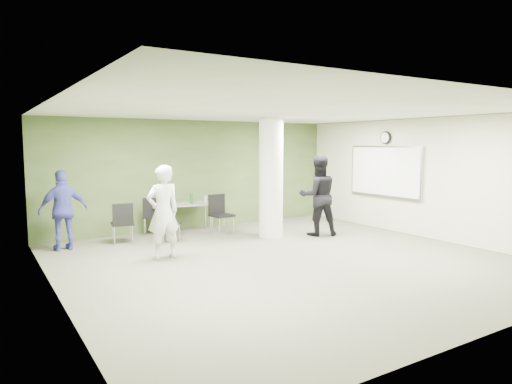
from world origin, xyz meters
TOP-DOWN VIEW (x-y plane):
  - floor at (0.00, 0.00)m, footprint 8.00×8.00m
  - ceiling at (0.00, 0.00)m, footprint 8.00×8.00m
  - wall_back at (0.00, 4.00)m, footprint 8.00×2.80m
  - wall_left at (-4.00, 0.00)m, footprint 0.02×8.00m
  - wall_right_cream at (4.00, 0.00)m, footprint 0.02×8.00m
  - column at (1.00, 2.00)m, footprint 0.56×0.56m
  - whiteboard at (3.92, 1.20)m, footprint 0.05×2.30m
  - wall_clock at (3.92, 1.20)m, footprint 0.06×0.32m
  - folding_table at (-0.60, 3.54)m, footprint 1.61×0.86m
  - wastebasket at (-1.29, 2.80)m, footprint 0.26×0.26m
  - chair_back_left at (-2.22, 3.02)m, footprint 0.52×0.52m
  - chair_back_right at (-1.35, 3.57)m, footprint 0.60×0.60m
  - chair_table_left at (-1.30, 2.76)m, footprint 0.47×0.47m
  - chair_table_right at (0.10, 2.90)m, footprint 0.53×0.53m
  - woman_white at (-1.90, 1.36)m, footprint 0.69×0.48m
  - man_black at (2.05, 1.54)m, footprint 1.13×1.02m
  - man_blue at (-3.40, 3.12)m, footprint 1.00×0.48m

SIDE VIEW (x-z plane):
  - floor at x=0.00m, z-range 0.00..0.00m
  - wastebasket at x=-1.29m, z-range 0.00..0.30m
  - chair_table_left at x=-1.30m, z-range 0.07..0.98m
  - chair_back_left at x=-2.22m, z-range 0.08..0.99m
  - chair_back_right at x=-1.35m, z-range 0.08..1.01m
  - chair_table_right at x=0.10m, z-range 0.08..1.05m
  - folding_table at x=-0.60m, z-range 0.19..1.17m
  - man_blue at x=-3.40m, z-range 0.00..1.66m
  - woman_white at x=-1.90m, z-range 0.00..1.80m
  - man_black at x=2.05m, z-range 0.00..1.92m
  - wall_back at x=0.00m, z-range 1.39..1.41m
  - wall_left at x=-4.00m, z-range 0.00..2.80m
  - wall_right_cream at x=4.00m, z-range 0.00..2.80m
  - column at x=1.00m, z-range 0.00..2.80m
  - whiteboard at x=3.92m, z-range 0.85..2.15m
  - wall_clock at x=3.92m, z-range 2.19..2.51m
  - ceiling at x=0.00m, z-range 2.80..2.80m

